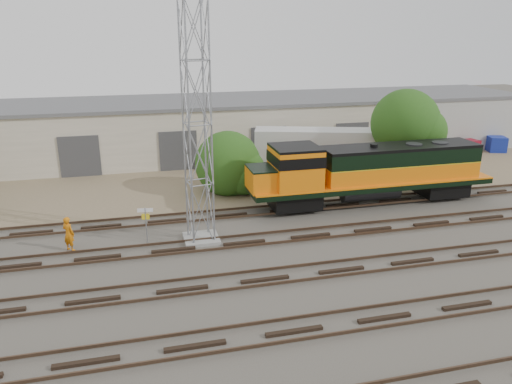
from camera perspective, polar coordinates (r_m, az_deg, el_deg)
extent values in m
plane|color=#47423A|center=(28.34, 7.30, -6.28)|extent=(140.00, 140.00, 0.00)
cube|color=#726047|center=(41.77, -0.13, 2.02)|extent=(80.00, 16.00, 0.02)
cube|color=#4C3828|center=(19.67, 19.89, -18.75)|extent=(80.00, 0.08, 0.14)
cube|color=black|center=(22.34, 14.46, -13.76)|extent=(80.00, 2.40, 0.14)
cube|color=#4C3828|center=(21.72, 15.45, -14.42)|extent=(80.00, 0.08, 0.14)
cube|color=#4C3828|center=(22.82, 13.59, -12.53)|extent=(80.00, 0.08, 0.14)
cube|color=black|center=(25.82, 9.74, -8.79)|extent=(80.00, 2.40, 0.14)
cube|color=#4C3828|center=(25.16, 10.44, -9.24)|extent=(80.00, 0.08, 0.14)
cube|color=#4C3828|center=(26.37, 9.10, -7.81)|extent=(80.00, 0.08, 0.14)
cube|color=black|center=(29.58, 6.26, -5.00)|extent=(80.00, 2.40, 0.14)
cube|color=#4C3828|center=(28.89, 6.78, -5.31)|extent=(80.00, 0.08, 0.14)
cube|color=#4C3828|center=(30.18, 5.78, -4.21)|extent=(80.00, 0.08, 0.14)
cube|color=black|center=(33.53, 3.61, -2.07)|extent=(80.00, 2.40, 0.14)
cube|color=#4C3828|center=(32.81, 4.01, -2.28)|extent=(80.00, 0.08, 0.14)
cube|color=#4C3828|center=(34.15, 3.23, -1.42)|extent=(80.00, 0.08, 0.14)
cube|color=beige|center=(48.77, -2.44, 7.38)|extent=(58.00, 10.00, 5.00)
cube|color=#59595B|center=(48.34, -2.48, 10.47)|extent=(58.40, 10.40, 0.30)
cube|color=#999993|center=(53.32, 22.80, 6.92)|extent=(14.00, 0.10, 5.00)
cube|color=#333335|center=(43.23, -19.49, 3.84)|extent=(3.20, 0.12, 3.40)
cube|color=#333335|center=(43.18, -8.87, 4.66)|extent=(3.20, 0.12, 3.40)
cube|color=#333335|center=(44.59, 1.45, 5.31)|extent=(3.20, 0.12, 3.40)
cube|color=#333335|center=(47.33, 10.87, 5.75)|extent=(3.20, 0.12, 3.40)
cube|color=#333335|center=(51.18, 19.07, 6.00)|extent=(3.20, 0.12, 3.40)
cube|color=black|center=(33.43, 4.41, -0.85)|extent=(3.23, 2.42, 1.01)
cube|color=black|center=(38.30, 20.37, 0.54)|extent=(3.23, 2.42, 1.01)
cube|color=black|center=(35.31, 13.02, 0.94)|extent=(17.15, 3.03, 0.35)
cylinder|color=black|center=(35.50, 12.94, -0.03)|extent=(4.24, 1.11, 1.11)
cube|color=orange|center=(36.05, 15.97, 2.35)|extent=(11.10, 2.62, 1.21)
cube|color=black|center=(35.77, 16.12, 4.06)|extent=(11.10, 2.62, 1.01)
cube|color=black|center=(35.64, 16.21, 5.00)|extent=(11.10, 2.62, 0.20)
cube|color=orange|center=(32.78, 4.50, 2.74)|extent=(3.03, 3.03, 2.62)
cube|color=black|center=(32.44, 4.56, 5.11)|extent=(3.03, 3.03, 0.16)
cube|color=orange|center=(32.31, 0.57, 1.44)|extent=(1.61, 2.42, 1.41)
cube|color=gray|center=(29.14, -6.26, -5.31)|extent=(1.98, 1.98, 0.20)
cylinder|color=gray|center=(27.70, -8.18, 7.92)|extent=(0.10, 0.10, 13.22)
cylinder|color=gray|center=(27.85, -5.67, 8.07)|extent=(0.10, 0.10, 13.22)
cylinder|color=gray|center=(26.51, -7.88, 7.47)|extent=(0.10, 0.10, 13.22)
cylinder|color=gray|center=(26.67, -5.27, 7.63)|extent=(0.10, 0.10, 13.22)
cylinder|color=gray|center=(28.95, -12.43, -3.75)|extent=(0.07, 0.07, 2.12)
cube|color=white|center=(28.63, -12.56, -2.05)|extent=(0.86, 0.16, 0.21)
cube|color=yellow|center=(28.76, -12.51, -2.77)|extent=(0.43, 0.10, 0.34)
imported|color=orange|center=(29.23, -20.63, -4.49)|extent=(0.85, 0.81, 1.96)
cube|color=silver|center=(42.06, 8.22, 5.40)|extent=(12.26, 5.97, 2.51)
cube|color=black|center=(43.20, 14.39, 2.61)|extent=(2.83, 2.89, 0.93)
cube|color=black|center=(41.47, 1.78, 2.75)|extent=(0.14, 0.14, 1.21)
cube|color=black|center=(43.27, 1.86, 3.40)|extent=(0.14, 0.14, 1.21)
cube|color=#162898|center=(54.89, 25.78, 4.94)|extent=(1.98, 1.92, 1.50)
cube|color=maroon|center=(52.72, 23.19, 4.75)|extent=(1.71, 1.63, 1.40)
cylinder|color=#382619|center=(37.46, -3.18, 0.40)|extent=(0.33, 0.33, 0.44)
sphere|color=#1C4814|center=(36.91, -3.23, 3.24)|extent=(4.86, 4.86, 4.86)
sphere|color=#1C4814|center=(36.55, -1.50, 2.32)|extent=(3.40, 3.40, 3.40)
cylinder|color=#382619|center=(41.84, 16.29, 3.19)|extent=(0.31, 0.31, 2.68)
sphere|color=#1C4814|center=(41.16, 16.69, 7.52)|extent=(5.37, 5.37, 5.37)
sphere|color=#1C4814|center=(41.14, 18.48, 6.58)|extent=(3.76, 3.76, 3.76)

